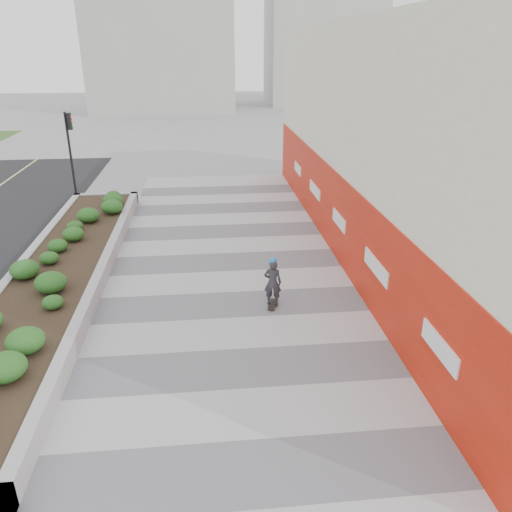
{
  "coord_description": "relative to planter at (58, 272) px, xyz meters",
  "views": [
    {
      "loc": [
        -0.66,
        -8.17,
        7.15
      ],
      "look_at": [
        0.81,
        6.05,
        1.1
      ],
      "focal_mm": 35.0,
      "sensor_mm": 36.0,
      "label": 1
    }
  ],
  "objects": [
    {
      "name": "distant_bldg_north_r",
      "position": [
        20.5,
        53.0,
        11.58
      ],
      "size": [
        14.0,
        10.0,
        24.0
      ],
      "primitive_type": "cube",
      "color": "#ADAAA3",
      "rests_on": "ground"
    },
    {
      "name": "skateboarder",
      "position": [
        6.67,
        -2.23,
        0.37
      ],
      "size": [
        0.58,
        0.75,
        1.57
      ],
      "rotation": [
        0.0,
        0.0,
        -0.26
      ],
      "color": "beige",
      "rests_on": "ground"
    },
    {
      "name": "planter",
      "position": [
        0.0,
        0.0,
        0.0
      ],
      "size": [
        3.0,
        18.0,
        0.9
      ],
      "color": "#9E9EA0",
      "rests_on": "ground"
    },
    {
      "name": "manhole_cover",
      "position": [
        6.0,
        -4.0,
        -0.42
      ],
      "size": [
        0.44,
        0.44,
        0.01
      ],
      "primitive_type": "cylinder",
      "color": "#595654",
      "rests_on": "ground"
    },
    {
      "name": "distant_bldg_north_l",
      "position": [
        0.5,
        48.0,
        9.58
      ],
      "size": [
        16.0,
        12.0,
        20.0
      ],
      "primitive_type": "cube",
      "color": "#ADAAA3",
      "rests_on": "ground"
    },
    {
      "name": "walkway",
      "position": [
        5.5,
        -4.0,
        -0.41
      ],
      "size": [
        8.0,
        36.0,
        0.01
      ],
      "primitive_type": "cube",
      "color": "#A8A8AD",
      "rests_on": "ground"
    },
    {
      "name": "traffic_signal_near",
      "position": [
        -1.73,
        10.5,
        2.34
      ],
      "size": [
        0.33,
        0.28,
        4.2
      ],
      "color": "black",
      "rests_on": "ground"
    },
    {
      "name": "ground",
      "position": [
        5.5,
        -7.0,
        -0.42
      ],
      "size": [
        160.0,
        160.0,
        0.0
      ],
      "primitive_type": "plane",
      "color": "gray",
      "rests_on": "ground"
    },
    {
      "name": "building",
      "position": [
        12.48,
        1.98,
        3.56
      ],
      "size": [
        6.04,
        24.08,
        8.0
      ],
      "color": "beige",
      "rests_on": "ground"
    }
  ]
}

